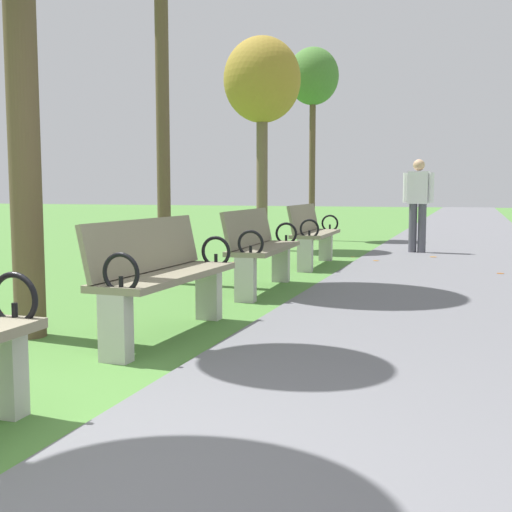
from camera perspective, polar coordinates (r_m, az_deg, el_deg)
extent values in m
cube|color=slate|center=(19.78, 17.79, 2.39)|extent=(2.96, 44.00, 0.02)
cube|color=#B7B5AD|center=(3.48, -21.28, -9.48)|extent=(0.20, 0.12, 0.45)
torus|color=black|center=(3.38, -20.50, -3.56)|extent=(0.27, 0.03, 0.27)
cylinder|color=black|center=(3.40, -20.45, -4.89)|extent=(0.03, 0.03, 0.12)
cube|color=gray|center=(4.92, -7.72, -1.73)|extent=(0.48, 1.61, 0.05)
cube|color=gray|center=(4.99, -9.69, 0.94)|extent=(0.16, 1.60, 0.40)
cube|color=#B7B5AD|center=(4.33, -12.24, -6.21)|extent=(0.20, 0.13, 0.45)
cube|color=#B7B5AD|center=(5.62, -4.17, -3.32)|extent=(0.20, 0.13, 0.45)
torus|color=black|center=(4.22, -11.81, -1.49)|extent=(0.27, 0.04, 0.27)
cylinder|color=black|center=(4.23, -11.78, -2.56)|extent=(0.03, 0.03, 0.12)
torus|color=black|center=(5.57, -3.55, 0.39)|extent=(0.27, 0.04, 0.27)
cylinder|color=black|center=(5.57, -3.55, -0.43)|extent=(0.03, 0.03, 0.12)
cube|color=gray|center=(7.14, 0.79, 0.69)|extent=(0.51, 1.62, 0.05)
cube|color=gray|center=(7.17, -0.67, 2.52)|extent=(0.19, 1.60, 0.40)
cube|color=#B7B5AD|center=(6.46, -0.93, -2.09)|extent=(0.20, 0.13, 0.45)
cube|color=#B7B5AD|center=(7.88, 2.20, -0.65)|extent=(0.20, 0.13, 0.45)
torus|color=black|center=(6.38, -0.48, 1.11)|extent=(0.27, 0.04, 0.27)
cylinder|color=black|center=(6.39, -0.48, 0.39)|extent=(0.03, 0.03, 0.12)
torus|color=black|center=(7.85, 2.67, 2.00)|extent=(0.27, 0.04, 0.27)
cylinder|color=black|center=(7.86, 2.67, 1.42)|extent=(0.03, 0.03, 0.12)
cube|color=gray|center=(9.52, 5.33, 1.97)|extent=(0.48, 1.61, 0.05)
cube|color=gray|center=(9.55, 4.22, 3.34)|extent=(0.17, 1.60, 0.40)
cube|color=#B7B5AD|center=(8.82, 4.35, 0.04)|extent=(0.20, 0.13, 0.45)
cube|color=#B7B5AD|center=(10.27, 6.15, 0.85)|extent=(0.20, 0.13, 0.45)
torus|color=black|center=(8.76, 4.72, 2.39)|extent=(0.27, 0.04, 0.27)
cylinder|color=black|center=(8.77, 4.72, 1.87)|extent=(0.03, 0.03, 0.12)
torus|color=black|center=(10.25, 6.52, 2.88)|extent=(0.27, 0.04, 0.27)
cylinder|color=black|center=(10.26, 6.52, 2.43)|extent=(0.03, 0.03, 0.12)
cylinder|color=brown|center=(5.23, -19.90, 13.85)|extent=(0.24, 0.24, 3.76)
cylinder|color=brown|center=(7.86, -8.22, 12.75)|extent=(0.16, 0.16, 4.14)
cylinder|color=brown|center=(12.01, 0.53, 6.77)|extent=(0.21, 0.21, 2.61)
ellipsoid|color=olive|center=(12.17, 0.54, 15.25)|extent=(1.40, 1.40, 1.54)
cylinder|color=brown|center=(14.37, 4.96, 7.71)|extent=(0.13, 0.13, 3.17)
ellipsoid|color=#477A33|center=(14.57, 5.04, 15.49)|extent=(1.11, 1.11, 1.23)
cylinder|color=#4C4C56|center=(11.71, 13.63, 2.41)|extent=(0.14, 0.14, 0.85)
cylinder|color=#4C4C56|center=(11.68, 14.40, 2.39)|extent=(0.14, 0.14, 0.85)
cube|color=white|center=(11.67, 14.10, 5.86)|extent=(0.36, 0.26, 0.56)
sphere|color=tan|center=(11.68, 14.15, 7.77)|extent=(0.20, 0.20, 0.20)
cylinder|color=white|center=(11.72, 13.04, 5.88)|extent=(0.09, 0.09, 0.52)
cylinder|color=white|center=(11.63, 15.17, 5.83)|extent=(0.09, 0.09, 0.52)
cylinder|color=#BC842D|center=(10.88, 8.53, -0.07)|extent=(0.12, 0.12, 0.00)
cylinder|color=#BC842D|center=(10.00, -1.77, -0.54)|extent=(0.16, 0.16, 0.00)
cylinder|color=#AD6B23|center=(10.96, 15.33, -0.07)|extent=(0.15, 0.15, 0.00)
cylinder|color=#93511E|center=(9.09, 20.70, -1.44)|extent=(0.12, 0.12, 0.00)
cylinder|color=#AD6B23|center=(10.18, 10.51, -0.40)|extent=(0.12, 0.12, 0.00)
cylinder|color=#AD6B23|center=(4.35, -20.87, -9.44)|extent=(0.12, 0.12, 0.00)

